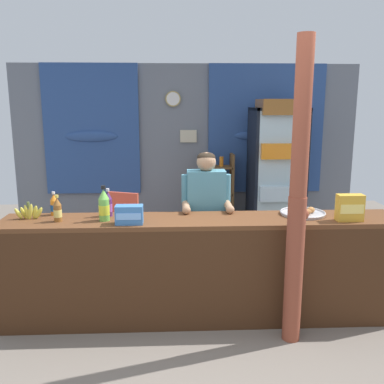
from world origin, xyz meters
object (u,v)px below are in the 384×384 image
at_px(soda_bottle_grape_soda, 108,204).
at_px(snack_box_choco_powder, 350,208).
at_px(plastic_lawn_chair, 119,223).
at_px(pastry_tray, 303,212).
at_px(banana_bunch, 29,212).
at_px(snack_box_biscuit, 129,215).
at_px(drink_fridge, 277,167).
at_px(soda_bottle_orange_soda, 54,205).
at_px(timber_post, 298,203).
at_px(soda_bottle_lime_soda, 104,206).
at_px(soda_bottle_iced_tea, 58,210).
at_px(shopkeeper, 206,209).
at_px(bottle_shelf_rack, 216,196).
at_px(stall_counter, 202,262).

relative_size(soda_bottle_grape_soda, snack_box_choco_powder, 1.10).
relative_size(plastic_lawn_chair, soda_bottle_grape_soda, 3.32).
bearing_deg(plastic_lawn_chair, pastry_tray, -37.50).
relative_size(plastic_lawn_chair, banana_bunch, 3.25).
xyz_separation_m(soda_bottle_grape_soda, banana_bunch, (-0.69, -0.07, -0.05)).
bearing_deg(snack_box_biscuit, drink_fridge, 50.22).
xyz_separation_m(soda_bottle_orange_soda, snack_box_biscuit, (0.72, -0.33, -0.01)).
bearing_deg(drink_fridge, plastic_lawn_chair, -167.11).
height_order(timber_post, snack_box_choco_powder, timber_post).
distance_m(soda_bottle_lime_soda, banana_bunch, 0.69).
bearing_deg(soda_bottle_iced_tea, shopkeeper, 19.05).
bearing_deg(bottle_shelf_rack, timber_post, -82.38).
xyz_separation_m(bottle_shelf_rack, soda_bottle_lime_soda, (-1.24, -2.34, 0.44)).
relative_size(stall_counter, shopkeeper, 2.38).
relative_size(timber_post, bottle_shelf_rack, 1.96).
distance_m(soda_bottle_iced_tea, banana_bunch, 0.30).
bearing_deg(stall_counter, drink_fridge, 61.25).
height_order(timber_post, banana_bunch, timber_post).
xyz_separation_m(soda_bottle_lime_soda, banana_bunch, (-0.68, 0.09, -0.07)).
bearing_deg(snack_box_biscuit, snack_box_choco_powder, 0.31).
height_order(soda_bottle_lime_soda, banana_bunch, soda_bottle_lime_soda).
bearing_deg(drink_fridge, snack_box_biscuit, -129.78).
distance_m(timber_post, soda_bottle_iced_tea, 2.04).
bearing_deg(soda_bottle_iced_tea, banana_bunch, 161.31).
relative_size(shopkeeper, soda_bottle_iced_tea, 6.38).
bearing_deg(pastry_tray, snack_box_choco_powder, -33.23).
bearing_deg(shopkeeper, snack_box_biscuit, -141.00).
xyz_separation_m(snack_box_biscuit, banana_bunch, (-0.91, 0.20, -0.02)).
height_order(soda_bottle_orange_soda, snack_box_choco_powder, snack_box_choco_powder).
xyz_separation_m(soda_bottle_lime_soda, snack_box_choco_powder, (2.15, -0.11, -0.02)).
distance_m(stall_counter, bottle_shelf_rack, 2.46).
xyz_separation_m(shopkeeper, soda_bottle_iced_tea, (-1.34, -0.46, 0.12)).
xyz_separation_m(plastic_lawn_chair, snack_box_choco_powder, (2.23, -1.67, 0.59)).
relative_size(drink_fridge, plastic_lawn_chair, 2.36).
distance_m(drink_fridge, soda_bottle_grape_soda, 2.77).
bearing_deg(soda_bottle_grape_soda, plastic_lawn_chair, 93.67).
xyz_separation_m(bottle_shelf_rack, snack_box_choco_powder, (0.92, -2.45, 0.42)).
xyz_separation_m(stall_counter, snack_box_biscuit, (-0.63, -0.03, 0.45)).
height_order(drink_fridge, pastry_tray, drink_fridge).
distance_m(plastic_lawn_chair, snack_box_choco_powder, 2.85).
bearing_deg(snack_box_choco_powder, soda_bottle_lime_soda, 177.14).
xyz_separation_m(timber_post, soda_bottle_orange_soda, (-2.09, 0.60, -0.14)).
xyz_separation_m(plastic_lawn_chair, pastry_tray, (1.88, -1.45, 0.49)).
bearing_deg(snack_box_choco_powder, soda_bottle_grape_soda, 173.13).
height_order(timber_post, soda_bottle_iced_tea, timber_post).
xyz_separation_m(stall_counter, pastry_tray, (0.95, 0.20, 0.39)).
bearing_deg(plastic_lawn_chair, soda_bottle_lime_soda, -87.19).
xyz_separation_m(plastic_lawn_chair, soda_bottle_orange_soda, (-0.41, -1.35, 0.56)).
xyz_separation_m(soda_bottle_orange_soda, soda_bottle_iced_tea, (0.09, -0.23, 0.01)).
distance_m(stall_counter, banana_bunch, 1.61).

